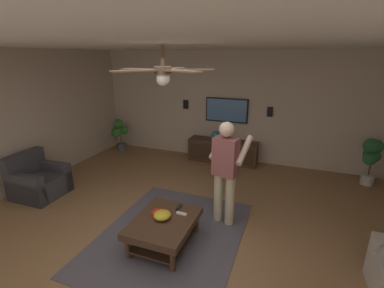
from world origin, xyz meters
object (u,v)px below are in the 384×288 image
(wall_speaker_right, at_px, (186,104))
(vase_round, at_px, (216,136))
(coffee_table, at_px, (164,226))
(ceiling_fan, at_px, (164,72))
(remote_white, at_px, (182,214))
(tv, at_px, (227,110))
(potted_plant_tall, at_px, (372,155))
(media_console, at_px, (223,151))
(wall_speaker_left, at_px, (270,112))
(armchair, at_px, (38,181))
(book, at_px, (160,213))
(potted_plant_short, at_px, (119,132))
(remote_black, at_px, (179,207))
(bowl, at_px, (162,215))
(person_standing, at_px, (226,167))

(wall_speaker_right, bearing_deg, vase_round, -105.64)
(wall_speaker_right, bearing_deg, coffee_table, -162.51)
(wall_speaker_right, distance_m, ceiling_fan, 3.88)
(remote_white, bearing_deg, tv, -85.92)
(potted_plant_tall, bearing_deg, vase_round, 87.20)
(media_console, relative_size, wall_speaker_left, 7.73)
(armchair, height_order, book, armchair)
(ceiling_fan, bearing_deg, potted_plant_short, 43.98)
(remote_black, xyz_separation_m, vase_round, (3.01, 0.32, 0.25))
(coffee_table, xyz_separation_m, bowl, (0.01, 0.03, 0.16))
(person_standing, bearing_deg, wall_speaker_left, 4.30)
(armchair, xyz_separation_m, wall_speaker_left, (3.16, -3.84, 1.02))
(tv, relative_size, book, 4.76)
(remote_white, bearing_deg, potted_plant_tall, -133.65)
(remote_white, bearing_deg, potted_plant_short, -42.99)
(vase_round, relative_size, wall_speaker_right, 1.00)
(bowl, xyz_separation_m, remote_white, (0.19, -0.21, -0.04))
(ceiling_fan, bearing_deg, tv, 1.50)
(coffee_table, distance_m, media_console, 3.35)
(bowl, xyz_separation_m, wall_speaker_right, (3.59, 1.10, 0.89))
(coffee_table, bearing_deg, media_console, 0.83)
(book, bearing_deg, bowl, 125.79)
(armchair, relative_size, coffee_table, 0.83)
(media_console, distance_m, ceiling_fan, 3.90)
(book, bearing_deg, remote_white, -163.93)
(potted_plant_tall, relative_size, remote_white, 6.56)
(remote_black, relative_size, vase_round, 0.68)
(tv, relative_size, remote_black, 6.99)
(remote_black, bearing_deg, armchair, 88.36)
(potted_plant_tall, distance_m, remote_white, 4.16)
(media_console, bearing_deg, armchair, -44.01)
(person_standing, distance_m, wall_speaker_right, 3.31)
(remote_black, bearing_deg, book, 143.96)
(tv, xyz_separation_m, wall_speaker_left, (0.01, -1.03, 0.03))
(remote_white, relative_size, vase_round, 0.68)
(wall_speaker_left, bearing_deg, tv, 90.73)
(book, bearing_deg, wall_speaker_left, -110.73)
(potted_plant_tall, bearing_deg, bowl, 135.85)
(media_console, xyz_separation_m, potted_plant_short, (-0.22, 2.89, 0.26))
(potted_plant_short, xyz_separation_m, bowl, (-3.12, -2.91, -0.08))
(media_console, height_order, vase_round, vase_round)
(potted_plant_tall, bearing_deg, armchair, 114.96)
(potted_plant_short, height_order, wall_speaker_right, wall_speaker_right)
(coffee_table, bearing_deg, potted_plant_short, 43.15)
(remote_white, relative_size, book, 0.68)
(vase_round, xyz_separation_m, ceiling_fan, (-3.31, -0.29, 1.69))
(wall_speaker_left, bearing_deg, person_standing, 172.87)
(person_standing, xyz_separation_m, vase_round, (2.51, 0.88, -0.27))
(potted_plant_tall, relative_size, remote_black, 6.56)
(ceiling_fan, bearing_deg, wall_speaker_left, -14.71)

